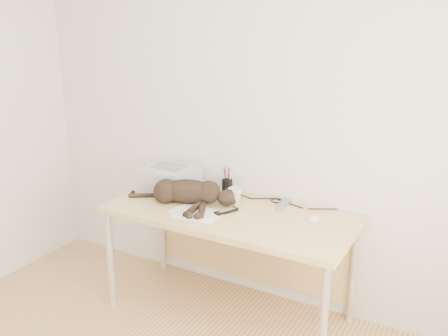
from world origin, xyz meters
The scene contains 11 objects.
wall_back centered at (0.00, 1.75, 1.30)m, with size 3.50×3.50×0.00m, color white.
desk centered at (0.00, 1.48, 0.61)m, with size 1.60×0.70×0.74m.
printer centered at (-0.57, 1.56, 0.82)m, with size 0.37×0.32×0.18m.
papers centered at (-0.16, 1.26, 0.74)m, with size 0.35×0.26×0.01m.
cat centered at (-0.32, 1.38, 0.81)m, with size 0.75×0.38×0.17m.
mug centered at (-0.05, 1.57, 0.78)m, with size 0.10×0.10×0.09m, color silver.
pen_cup centered at (-0.17, 1.68, 0.79)m, with size 0.07×0.07×0.19m.
remote_grey centered at (0.27, 1.64, 0.75)m, with size 0.06×0.20×0.02m, color gray.
remote_black centered at (0.00, 1.37, 0.75)m, with size 0.05×0.17×0.02m, color black.
mouse centered at (0.52, 1.53, 0.76)m, with size 0.07×0.11×0.04m, color white.
cable_tangle centered at (0.00, 1.70, 0.75)m, with size 1.36×0.08×0.01m, color black, non-canonical shape.
Camera 1 is at (1.40, -1.20, 1.95)m, focal length 40.00 mm.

